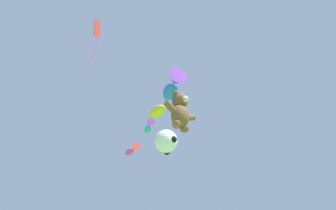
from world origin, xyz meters
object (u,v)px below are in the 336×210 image
(fish_kite_cobalt, at_px, (173,86))
(fish_kite_teal, at_px, (149,126))
(soccer_ball_kite, at_px, (166,141))
(fish_kite_goldfin, at_px, (162,108))
(teddy_bear_kite, at_px, (180,111))
(diamond_kite, at_px, (96,32))
(fish_kite_magenta, at_px, (132,150))

(fish_kite_cobalt, distance_m, fish_kite_teal, 4.60)
(soccer_ball_kite, xyz_separation_m, fish_kite_goldfin, (2.18, 2.54, 3.84))
(teddy_bear_kite, distance_m, fish_kite_teal, 5.61)
(teddy_bear_kite, height_order, diamond_kite, diamond_kite)
(fish_kite_cobalt, relative_size, fish_kite_goldfin, 0.97)
(fish_kite_teal, bearing_deg, soccer_ball_kite, -122.31)
(teddy_bear_kite, height_order, fish_kite_goldfin, fish_kite_goldfin)
(teddy_bear_kite, relative_size, fish_kite_magenta, 1.11)
(teddy_bear_kite, height_order, fish_kite_magenta, fish_kite_magenta)
(fish_kite_cobalt, relative_size, fish_kite_teal, 1.49)
(soccer_ball_kite, distance_m, diamond_kite, 5.99)
(fish_kite_goldfin, distance_m, diamond_kite, 5.91)
(teddy_bear_kite, relative_size, fish_kite_teal, 1.34)
(fish_kite_cobalt, bearing_deg, diamond_kite, 169.82)
(fish_kite_magenta, bearing_deg, teddy_bear_kite, -111.76)
(fish_kite_magenta, bearing_deg, fish_kite_teal, -105.16)
(fish_kite_magenta, bearing_deg, fish_kite_goldfin, -106.61)
(fish_kite_magenta, height_order, diamond_kite, diamond_kite)
(teddy_bear_kite, height_order, fish_kite_teal, fish_kite_teal)
(soccer_ball_kite, xyz_separation_m, fish_kite_cobalt, (0.82, 0.34, 3.55))
(fish_kite_cobalt, bearing_deg, fish_kite_goldfin, 58.14)
(fish_kite_goldfin, bearing_deg, fish_kite_magenta, 73.39)
(fish_kite_teal, xyz_separation_m, diamond_kite, (-6.31, -3.36, 1.20))
(fish_kite_cobalt, distance_m, fish_kite_goldfin, 2.60)
(fish_kite_cobalt, bearing_deg, fish_kite_teal, 64.04)
(soccer_ball_kite, bearing_deg, fish_kite_magenta, 63.36)
(teddy_bear_kite, bearing_deg, diamond_kite, 160.95)
(fish_kite_teal, distance_m, diamond_kite, 7.25)
(fish_kite_magenta, bearing_deg, diamond_kite, -139.88)
(fish_kite_teal, relative_size, diamond_kite, 0.57)
(diamond_kite, bearing_deg, soccer_ball_kite, -17.72)
(soccer_ball_kite, relative_size, diamond_kite, 0.41)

